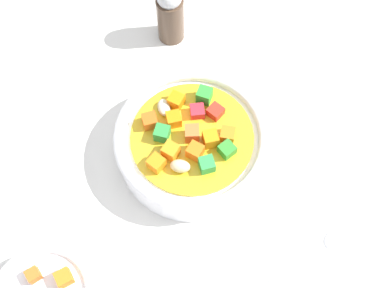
# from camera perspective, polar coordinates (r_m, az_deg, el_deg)

# --- Properties ---
(ground_plane) EXTENTS (1.40, 1.40, 0.02)m
(ground_plane) POSITION_cam_1_polar(r_m,az_deg,el_deg) (0.59, 0.00, -1.32)
(ground_plane) COLOR silver
(soup_bowl_main) EXTENTS (0.17, 0.17, 0.06)m
(soup_bowl_main) POSITION_cam_1_polar(r_m,az_deg,el_deg) (0.56, -0.02, 0.17)
(soup_bowl_main) COLOR white
(soup_bowl_main) RESTS_ON ground_plane
(spoon) EXTENTS (0.05, 0.23, 0.01)m
(spoon) POSITION_cam_1_polar(r_m,az_deg,el_deg) (0.55, 11.14, -13.73)
(spoon) COLOR silver
(spoon) RESTS_ON ground_plane
(pepper_shaker) EXTENTS (0.03, 0.03, 0.09)m
(pepper_shaker) POSITION_cam_1_polar(r_m,az_deg,el_deg) (0.64, -2.48, 14.55)
(pepper_shaker) COLOR #4C3828
(pepper_shaker) RESTS_ON ground_plane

